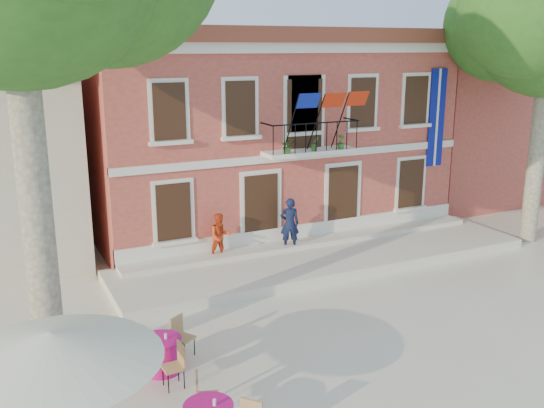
{
  "coord_description": "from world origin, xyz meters",
  "views": [
    {
      "loc": [
        -7.76,
        -11.71,
        6.88
      ],
      "look_at": [
        -0.39,
        3.5,
        2.47
      ],
      "focal_mm": 40.0,
      "sensor_mm": 36.0,
      "label": 1
    }
  ],
  "objects_px": {
    "patio_umbrella": "(51,348)",
    "cafe_table_0": "(161,353)",
    "pedestrian_orange": "(220,236)",
    "pedestrian_navy": "(290,224)"
  },
  "relations": [
    {
      "from": "cafe_table_0",
      "to": "pedestrian_orange",
      "type": "bearing_deg",
      "value": 57.34
    },
    {
      "from": "pedestrian_orange",
      "to": "cafe_table_0",
      "type": "relative_size",
      "value": 0.8
    },
    {
      "from": "pedestrian_navy",
      "to": "pedestrian_orange",
      "type": "relative_size",
      "value": 1.18
    },
    {
      "from": "pedestrian_orange",
      "to": "patio_umbrella",
      "type": "bearing_deg",
      "value": -122.36
    },
    {
      "from": "pedestrian_orange",
      "to": "pedestrian_navy",
      "type": "bearing_deg",
      "value": 1.52
    },
    {
      "from": "pedestrian_navy",
      "to": "cafe_table_0",
      "type": "xyz_separation_m",
      "value": [
        -5.91,
        -5.33,
        -0.75
      ]
    },
    {
      "from": "patio_umbrella",
      "to": "cafe_table_0",
      "type": "relative_size",
      "value": 1.87
    },
    {
      "from": "pedestrian_orange",
      "to": "cafe_table_0",
      "type": "height_order",
      "value": "pedestrian_orange"
    },
    {
      "from": "patio_umbrella",
      "to": "pedestrian_orange",
      "type": "xyz_separation_m",
      "value": [
        5.89,
        7.99,
        -1.29
      ]
    },
    {
      "from": "pedestrian_navy",
      "to": "cafe_table_0",
      "type": "bearing_deg",
      "value": 62.24
    }
  ]
}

